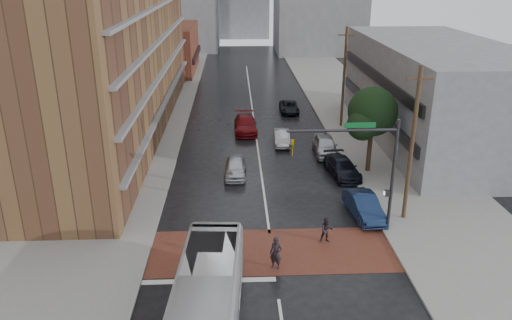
{
  "coord_description": "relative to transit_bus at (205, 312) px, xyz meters",
  "views": [
    {
      "loc": [
        -2.02,
        -24.34,
        15.33
      ],
      "look_at": [
        -0.68,
        6.03,
        3.5
      ],
      "focal_mm": 35.0,
      "sensor_mm": 36.0,
      "label": 1
    }
  ],
  "objects": [
    {
      "name": "sidewalk_east",
      "position": [
        14.91,
        31.87,
        -1.55
      ],
      "size": [
        9.0,
        90.0,
        0.15
      ],
      "primitive_type": "cube",
      "color": "gray",
      "rests_on": "ground"
    },
    {
      "name": "transit_bus",
      "position": [
        0.0,
        0.0,
        0.0
      ],
      "size": [
        3.44,
        11.81,
        3.25
      ],
      "primitive_type": "imported",
      "rotation": [
        0.0,
        0.0,
        -0.06
      ],
      "color": "#BABABC",
      "rests_on": "ground"
    },
    {
      "name": "building_east",
      "position": [
        19.91,
        26.87,
        2.88
      ],
      "size": [
        11.0,
        26.0,
        9.0
      ],
      "primitive_type": "cube",
      "color": "gray",
      "rests_on": "ground"
    },
    {
      "name": "ground",
      "position": [
        3.41,
        6.87,
        -1.62
      ],
      "size": [
        160.0,
        160.0,
        0.0
      ],
      "primitive_type": "plane",
      "color": "black",
      "rests_on": "ground"
    },
    {
      "name": "crosswalk",
      "position": [
        3.41,
        7.37,
        -1.61
      ],
      "size": [
        14.0,
        5.0,
        0.02
      ],
      "primitive_type": "cube",
      "color": "brown",
      "rests_on": "ground"
    },
    {
      "name": "car_parked_near",
      "position": [
        9.71,
        11.39,
        -0.88
      ],
      "size": [
        2.05,
        4.69,
        1.5
      ],
      "primitive_type": "imported",
      "rotation": [
        0.0,
        0.0,
        0.1
      ],
      "color": "#132345",
      "rests_on": "ground"
    },
    {
      "name": "sidewalk_west",
      "position": [
        -8.09,
        31.87,
        -1.55
      ],
      "size": [
        9.0,
        90.0,
        0.15
      ],
      "primitive_type": "cube",
      "color": "gray",
      "rests_on": "ground"
    },
    {
      "name": "utility_pole_far",
      "position": [
        12.21,
        30.87,
        3.51
      ],
      "size": [
        1.6,
        0.26,
        10.0
      ],
      "color": "#473321",
      "rests_on": "ground"
    },
    {
      "name": "car_travel_a",
      "position": [
        1.37,
        18.55,
        -0.92
      ],
      "size": [
        1.8,
        4.18,
        1.41
      ],
      "primitive_type": "imported",
      "rotation": [
        0.0,
        0.0,
        -0.04
      ],
      "color": "#B9BBC2",
      "rests_on": "ground"
    },
    {
      "name": "street_tree",
      "position": [
        11.93,
        18.91,
        3.11
      ],
      "size": [
        4.2,
        4.1,
        6.9
      ],
      "color": "#332319",
      "rests_on": "ground"
    },
    {
      "name": "storefront_west",
      "position": [
        -8.59,
        60.87,
        1.88
      ],
      "size": [
        8.0,
        16.0,
        7.0
      ],
      "primitive_type": "cube",
      "color": "brown",
      "rests_on": "ground"
    },
    {
      "name": "signal_mast",
      "position": [
        9.26,
        9.37,
        3.11
      ],
      "size": [
        6.5,
        0.3,
        7.2
      ],
      "color": "#2D2D33",
      "rests_on": "ground"
    },
    {
      "name": "car_parked_mid",
      "position": [
        9.71,
        18.19,
        -0.93
      ],
      "size": [
        2.56,
        5.0,
        1.39
      ],
      "primitive_type": "imported",
      "rotation": [
        0.0,
        0.0,
        0.13
      ],
      "color": "black",
      "rests_on": "ground"
    },
    {
      "name": "car_travel_c",
      "position": [
        2.43,
        29.6,
        -0.85
      ],
      "size": [
        2.28,
        5.41,
        1.56
      ],
      "primitive_type": "imported",
      "rotation": [
        0.0,
        0.0,
        0.02
      ],
      "color": "maroon",
      "rests_on": "ground"
    },
    {
      "name": "utility_pole_near",
      "position": [
        12.21,
        10.87,
        3.51
      ],
      "size": [
        1.6,
        0.26,
        10.0
      ],
      "color": "#473321",
      "rests_on": "ground"
    },
    {
      "name": "car_parked_far",
      "position": [
        9.2,
        23.05,
        -0.82
      ],
      "size": [
        2.06,
        4.8,
        1.62
      ],
      "primitive_type": "imported",
      "rotation": [
        0.0,
        0.0,
        -0.03
      ],
      "color": "#A5A6AD",
      "rests_on": "ground"
    },
    {
      "name": "pedestrian_b",
      "position": [
        6.7,
        8.23,
        -0.83
      ],
      "size": [
        0.8,
        0.64,
        1.6
      ],
      "primitive_type": "imported",
      "rotation": [
        0.0,
        0.0,
        0.04
      ],
      "color": "#252026",
      "rests_on": "ground"
    },
    {
      "name": "pedestrian_a",
      "position": [
        3.49,
        5.62,
        -0.69
      ],
      "size": [
        0.8,
        0.69,
        1.87
      ],
      "primitive_type": "imported",
      "rotation": [
        0.0,
        0.0,
        -0.42
      ],
      "color": "black",
      "rests_on": "ground"
    },
    {
      "name": "suv_travel",
      "position": [
        7.51,
        36.61,
        -1.01
      ],
      "size": [
        2.1,
        4.44,
        1.22
      ],
      "primitive_type": "imported",
      "rotation": [
        0.0,
        0.0,
        -0.02
      ],
      "color": "black",
      "rests_on": "ground"
    },
    {
      "name": "car_travel_b",
      "position": [
        5.68,
        25.8,
        -0.97
      ],
      "size": [
        1.52,
        4.01,
        1.31
      ],
      "primitive_type": "imported",
      "rotation": [
        0.0,
        0.0,
        -0.04
      ],
      "color": "#ACADB4",
      "rests_on": "ground"
    }
  ]
}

